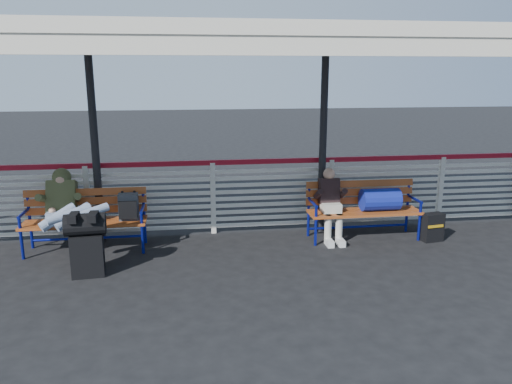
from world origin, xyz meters
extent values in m
plane|color=black|center=(0.00, 0.00, 0.00)|extent=(60.00, 60.00, 0.00)
cube|color=silver|center=(0.00, 1.90, 0.60)|extent=(12.00, 0.04, 1.04)
cube|color=maroon|center=(0.00, 1.90, 1.20)|extent=(12.00, 0.06, 0.08)
cube|color=silver|center=(0.00, 0.90, 3.08)|extent=(12.60, 3.60, 0.16)
cube|color=silver|center=(0.00, -0.85, 2.95)|extent=(12.60, 0.06, 0.30)
cylinder|color=black|center=(-1.80, 1.75, 1.50)|extent=(0.12, 0.12, 3.00)
cylinder|color=black|center=(1.80, 1.75, 1.50)|extent=(0.12, 0.12, 3.00)
cube|color=black|center=(-1.75, 0.33, 0.28)|extent=(0.43, 0.28, 0.57)
cylinder|color=black|center=(-1.75, 0.33, 0.71)|extent=(0.54, 0.33, 0.29)
cube|color=#B05422|center=(-1.95, 1.28, 0.45)|extent=(1.80, 0.50, 0.04)
cube|color=#B05422|center=(-1.95, 1.54, 0.72)|extent=(1.80, 0.10, 0.40)
cylinder|color=#0D178F|center=(-2.80, 1.08, 0.23)|extent=(0.04, 0.04, 0.45)
cylinder|color=#0D178F|center=(-1.10, 1.08, 0.23)|extent=(0.04, 0.04, 0.45)
cylinder|color=#0D178F|center=(-2.80, 1.55, 0.45)|extent=(0.04, 0.04, 0.90)
cylinder|color=#0D178F|center=(-1.10, 1.55, 0.45)|extent=(0.04, 0.04, 0.90)
cube|color=#45474C|center=(-1.30, 1.30, 0.67)|extent=(0.28, 0.18, 0.40)
cube|color=#B05422|center=(2.38, 1.25, 0.45)|extent=(1.80, 0.50, 0.04)
cube|color=#B05422|center=(2.38, 1.51, 0.72)|extent=(1.80, 0.10, 0.40)
cylinder|color=#0D178F|center=(1.53, 1.05, 0.23)|extent=(0.04, 0.04, 0.45)
cylinder|color=#0D178F|center=(3.23, 1.05, 0.23)|extent=(0.04, 0.04, 0.45)
cylinder|color=#0D178F|center=(1.53, 1.52, 0.45)|extent=(0.04, 0.04, 0.90)
cylinder|color=#0D178F|center=(3.23, 1.52, 0.45)|extent=(0.04, 0.04, 0.90)
cylinder|color=navy|center=(2.63, 1.25, 0.65)|extent=(0.61, 0.36, 0.36)
cube|color=#92A1C4|center=(-2.30, 1.33, 0.54)|extent=(0.36, 0.26, 0.18)
cube|color=#454926|center=(-2.30, 1.53, 0.80)|extent=(0.42, 0.38, 0.53)
sphere|color=#454926|center=(-2.30, 1.63, 1.08)|extent=(0.28, 0.28, 0.28)
sphere|color=tan|center=(-2.30, 1.59, 1.07)|extent=(0.21, 0.21, 0.21)
cube|color=black|center=(-1.87, 0.27, 0.83)|extent=(0.11, 0.27, 0.10)
cube|color=black|center=(-1.63, 0.27, 0.83)|extent=(0.11, 0.27, 0.10)
cube|color=beige|center=(1.83, 1.28, 0.53)|extent=(0.30, 0.24, 0.16)
cube|color=black|center=(1.83, 1.42, 0.78)|extent=(0.32, 0.23, 0.42)
sphere|color=tan|center=(1.83, 1.44, 1.05)|extent=(0.19, 0.19, 0.19)
cylinder|color=beige|center=(1.74, 1.10, 0.24)|extent=(0.11, 0.11, 0.46)
cylinder|color=beige|center=(1.92, 1.10, 0.24)|extent=(0.11, 0.11, 0.46)
cube|color=silver|center=(1.74, 1.00, 0.05)|extent=(0.10, 0.24, 0.10)
cube|color=silver|center=(1.92, 1.00, 0.05)|extent=(0.10, 0.24, 0.10)
cube|color=black|center=(3.43, 1.00, 0.23)|extent=(0.35, 0.23, 0.45)
cube|color=#C18D12|center=(3.43, 0.90, 0.27)|extent=(0.27, 0.06, 0.04)
camera|label=1|loc=(-0.42, -6.11, 2.64)|focal=35.00mm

